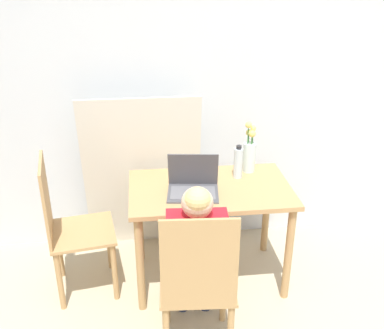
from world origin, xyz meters
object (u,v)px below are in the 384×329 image
(chair_spare, at_px, (70,227))
(laptop, at_px, (193,183))
(flower_vase, at_px, (249,152))
(chair_occupied, at_px, (198,284))
(water_bottle, at_px, (238,163))
(person_seated, at_px, (196,247))

(chair_spare, xyz_separation_m, laptop, (0.79, -0.02, 0.28))
(flower_vase, bearing_deg, chair_spare, -169.00)
(chair_occupied, height_order, water_bottle, chair_occupied)
(water_bottle, bearing_deg, person_seated, -118.80)
(laptop, bearing_deg, flower_vase, 38.36)
(laptop, distance_m, flower_vase, 0.49)
(person_seated, relative_size, water_bottle, 4.49)
(chair_spare, xyz_separation_m, person_seated, (0.75, -0.51, 0.15))
(chair_occupied, bearing_deg, chair_spare, -36.76)
(chair_spare, height_order, water_bottle, chair_spare)
(laptop, bearing_deg, chair_occupied, -87.24)
(chair_occupied, height_order, chair_spare, same)
(flower_vase, distance_m, water_bottle, 0.13)
(chair_spare, bearing_deg, person_seated, -133.08)
(laptop, xyz_separation_m, flower_vase, (0.41, 0.25, 0.08))
(chair_occupied, xyz_separation_m, person_seated, (0.01, 0.13, 0.15))
(chair_occupied, distance_m, person_seated, 0.20)
(chair_occupied, xyz_separation_m, laptop, (0.05, 0.62, 0.28))
(chair_spare, distance_m, water_bottle, 1.16)
(chair_occupied, bearing_deg, flower_vase, -114.09)
(water_bottle, bearing_deg, flower_vase, 42.47)
(water_bottle, bearing_deg, chair_occupied, -115.26)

